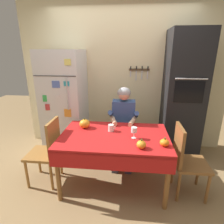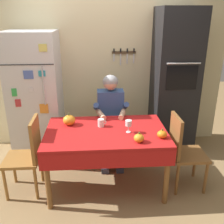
# 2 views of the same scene
# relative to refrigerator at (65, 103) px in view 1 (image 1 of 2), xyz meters

# --- Properties ---
(ground_plane) EXTENTS (10.00, 10.00, 0.00)m
(ground_plane) POSITION_rel_refrigerator_xyz_m (0.95, -0.96, -0.90)
(ground_plane) COLOR #93754C
(ground_plane) RESTS_ON ground
(back_wall_assembly) EXTENTS (3.70, 0.13, 2.60)m
(back_wall_assembly) POSITION_rel_refrigerator_xyz_m (1.00, 0.39, 0.40)
(back_wall_assembly) COLOR beige
(back_wall_assembly) RESTS_ON ground
(refrigerator) EXTENTS (0.68, 0.71, 1.80)m
(refrigerator) POSITION_rel_refrigerator_xyz_m (0.00, 0.00, 0.00)
(refrigerator) COLOR silver
(refrigerator) RESTS_ON ground
(wall_oven) EXTENTS (0.60, 0.64, 2.10)m
(wall_oven) POSITION_rel_refrigerator_xyz_m (2.00, 0.04, 0.15)
(wall_oven) COLOR black
(wall_oven) RESTS_ON ground
(dining_table) EXTENTS (1.40, 0.90, 0.74)m
(dining_table) POSITION_rel_refrigerator_xyz_m (0.95, -0.88, -0.24)
(dining_table) COLOR brown
(dining_table) RESTS_ON ground
(chair_behind_person) EXTENTS (0.40, 0.40, 0.93)m
(chair_behind_person) POSITION_rel_refrigerator_xyz_m (1.04, -0.09, -0.39)
(chair_behind_person) COLOR #9E6B33
(chair_behind_person) RESTS_ON ground
(seated_person) EXTENTS (0.47, 0.55, 1.25)m
(seated_person) POSITION_rel_refrigerator_xyz_m (1.04, -0.28, -0.16)
(seated_person) COLOR #38384C
(seated_person) RESTS_ON ground
(chair_right_side) EXTENTS (0.40, 0.40, 0.93)m
(chair_right_side) POSITION_rel_refrigerator_xyz_m (1.85, -0.95, -0.39)
(chair_right_side) COLOR brown
(chair_right_side) RESTS_ON ground
(chair_left_side) EXTENTS (0.40, 0.40, 0.93)m
(chair_left_side) POSITION_rel_refrigerator_xyz_m (0.05, -0.91, -0.39)
(chair_left_side) COLOR #9E6B33
(chair_left_side) RESTS_ON ground
(coffee_mug) EXTENTS (0.10, 0.08, 0.09)m
(coffee_mug) POSITION_rel_refrigerator_xyz_m (0.90, -0.74, -0.11)
(coffee_mug) COLOR white
(coffee_mug) RESTS_ON dining_table
(wine_glass) EXTENTS (0.07, 0.07, 0.15)m
(wine_glass) POSITION_rel_refrigerator_xyz_m (1.20, -0.93, -0.05)
(wine_glass) COLOR white
(wine_glass) RESTS_ON dining_table
(pumpkin_large) EXTENTS (0.11, 0.11, 0.11)m
(pumpkin_large) POSITION_rel_refrigerator_xyz_m (1.28, -1.17, -0.11)
(pumpkin_large) COLOR orange
(pumpkin_large) RESTS_ON dining_table
(pumpkin_medium) EXTENTS (0.15, 0.15, 0.15)m
(pumpkin_medium) POSITION_rel_refrigerator_xyz_m (0.51, -0.67, -0.10)
(pumpkin_medium) COLOR orange
(pumpkin_medium) RESTS_ON dining_table
(pumpkin_small) EXTENTS (0.11, 0.11, 0.11)m
(pumpkin_small) POSITION_rel_refrigerator_xyz_m (1.55, -1.09, -0.12)
(pumpkin_small) COLOR orange
(pumpkin_small) RESTS_ON dining_table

